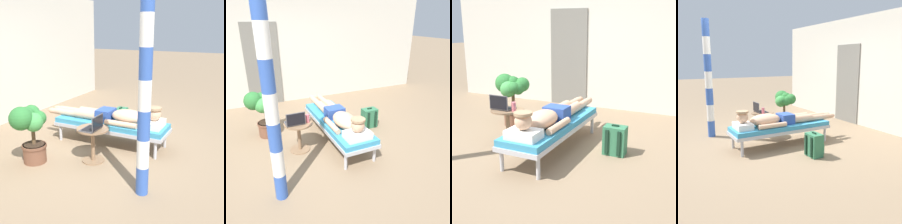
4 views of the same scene
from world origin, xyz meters
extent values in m
plane|color=#8C7256|center=(0.00, 0.00, 0.00)|extent=(40.00, 40.00, 0.00)
cube|color=beige|center=(0.23, 2.62, 1.35)|extent=(7.60, 0.20, 2.70)
cube|color=slate|center=(-0.67, 2.51, 1.02)|extent=(0.84, 0.03, 2.04)
cylinder|color=#B7B7BC|center=(-0.03, 0.91, 0.14)|extent=(0.05, 0.05, 0.28)
cylinder|color=#B7B7BC|center=(0.48, 0.91, 0.14)|extent=(0.05, 0.05, 0.28)
cylinder|color=#B7B7BC|center=(-0.03, -0.85, 0.14)|extent=(0.05, 0.05, 0.28)
cylinder|color=#B7B7BC|center=(0.48, -0.85, 0.14)|extent=(0.05, 0.05, 0.28)
cube|color=#B7B7BC|center=(0.23, 0.03, 0.31)|extent=(0.61, 1.96, 0.06)
cube|color=teal|center=(0.23, 0.03, 0.38)|extent=(0.58, 1.93, 0.08)
cube|color=white|center=(0.23, -0.73, 0.47)|extent=(0.40, 0.28, 0.11)
sphere|color=#D8A884|center=(0.23, -0.73, 0.64)|extent=(0.21, 0.21, 0.21)
cylinder|color=tan|center=(0.23, -0.73, 0.73)|extent=(0.22, 0.22, 0.03)
ellipsoid|color=#D8A884|center=(0.23, -0.29, 0.54)|extent=(0.35, 0.60, 0.23)
cylinder|color=#D8A884|center=(0.01, -0.24, 0.46)|extent=(0.09, 0.55, 0.09)
cylinder|color=#D8A884|center=(0.45, -0.24, 0.46)|extent=(0.09, 0.55, 0.09)
cube|color=#2D4C9E|center=(0.23, 0.14, 0.52)|extent=(0.33, 0.26, 0.19)
cylinder|color=#D8A884|center=(0.14, 0.48, 0.49)|extent=(0.15, 0.42, 0.15)
cylinder|color=#D8A884|center=(0.14, 0.91, 0.47)|extent=(0.11, 0.44, 0.11)
ellipsoid|color=#D8A884|center=(0.14, 1.20, 0.47)|extent=(0.09, 0.20, 0.10)
cylinder|color=#D8A884|center=(0.31, 0.48, 0.49)|extent=(0.15, 0.42, 0.15)
cylinder|color=#D8A884|center=(0.31, 0.91, 0.47)|extent=(0.11, 0.44, 0.11)
ellipsoid|color=#D8A884|center=(0.31, 1.20, 0.47)|extent=(0.09, 0.20, 0.10)
cylinder|color=#8C6B4C|center=(-0.51, -0.03, 0.01)|extent=(0.34, 0.34, 0.02)
cylinder|color=#8C6B4C|center=(-0.51, -0.03, 0.26)|extent=(0.06, 0.06, 0.48)
cylinder|color=#8C6B4C|center=(-0.51, -0.03, 0.51)|extent=(0.48, 0.48, 0.02)
cube|color=#4C4C51|center=(-0.57, -0.03, 0.53)|extent=(0.31, 0.22, 0.02)
cube|color=black|center=(-0.57, -0.02, 0.54)|extent=(0.27, 0.15, 0.00)
cube|color=#4C4C51|center=(-0.57, -0.15, 0.64)|extent=(0.31, 0.01, 0.21)
cube|color=black|center=(-0.57, -0.15, 0.64)|extent=(0.29, 0.00, 0.19)
cylinder|color=#D86672|center=(-0.36, -0.08, 0.59)|extent=(0.06, 0.06, 0.13)
cube|color=#33724C|center=(1.06, 0.24, 0.20)|extent=(0.30, 0.20, 0.40)
cube|color=#33724C|center=(1.06, 0.36, 0.13)|extent=(0.23, 0.04, 0.18)
cube|color=black|center=(0.98, 0.13, 0.20)|extent=(0.04, 0.02, 0.34)
cube|color=black|center=(1.14, 0.13, 0.20)|extent=(0.04, 0.02, 0.34)
cube|color=black|center=(1.06, 0.24, 0.41)|extent=(0.10, 0.02, 0.02)
cylinder|color=brown|center=(-0.92, 0.74, 0.14)|extent=(0.34, 0.34, 0.28)
cylinder|color=brown|center=(-0.92, 0.74, 0.26)|extent=(0.37, 0.37, 0.04)
cylinder|color=#332319|center=(-0.92, 0.74, 0.29)|extent=(0.31, 0.31, 0.01)
cylinder|color=brown|center=(-0.92, 0.74, 0.45)|extent=(0.06, 0.06, 0.34)
sphere|color=#2D7233|center=(-0.82, 0.74, 0.67)|extent=(0.23, 0.23, 0.23)
sphere|color=#2D7233|center=(-0.80, 0.85, 0.72)|extent=(0.25, 0.25, 0.25)
sphere|color=#2D7233|center=(-0.96, 0.81, 0.74)|extent=(0.25, 0.25, 0.25)
sphere|color=#2D7233|center=(-1.11, 0.77, 0.73)|extent=(0.34, 0.34, 0.34)
sphere|color=#429347|center=(-0.97, 0.67, 0.65)|extent=(0.28, 0.28, 0.28)
sphere|color=#2D7233|center=(-0.85, 0.67, 0.68)|extent=(0.21, 0.21, 0.21)
cylinder|color=#3359B2|center=(-1.02, -1.01, 0.18)|extent=(0.15, 0.15, 0.35)
cylinder|color=white|center=(-1.02, -1.01, 0.53)|extent=(0.15, 0.15, 0.35)
cylinder|color=#3359B2|center=(-1.02, -1.01, 0.88)|extent=(0.15, 0.15, 0.35)
cylinder|color=white|center=(-1.02, -1.01, 1.23)|extent=(0.15, 0.15, 0.35)
cylinder|color=#3359B2|center=(-1.02, -1.01, 1.58)|extent=(0.15, 0.15, 0.35)
cylinder|color=white|center=(-1.02, -1.01, 1.93)|extent=(0.15, 0.15, 0.35)
cylinder|color=#3359B2|center=(-1.02, -1.01, 2.28)|extent=(0.15, 0.15, 0.35)
camera|label=1|loc=(-4.02, -2.09, 1.96)|focal=46.90mm
camera|label=2|loc=(-1.29, -3.33, 2.13)|focal=35.70mm
camera|label=3|loc=(2.15, -3.68, 1.73)|focal=50.23mm
camera|label=4|loc=(4.53, -2.23, 1.62)|focal=41.36mm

